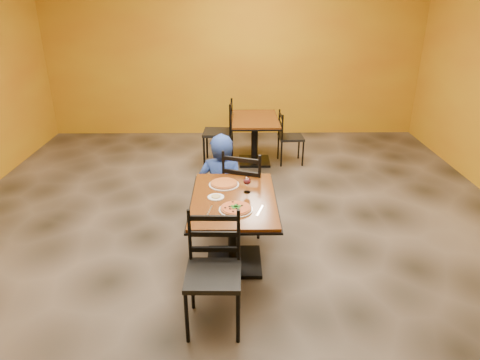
{
  "coord_description": "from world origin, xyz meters",
  "views": [
    {
      "loc": [
        0.02,
        -4.18,
        2.55
      ],
      "look_at": [
        0.06,
        -0.3,
        0.85
      ],
      "focal_mm": 31.94,
      "sensor_mm": 36.0,
      "label": 1
    }
  ],
  "objects_px": {
    "chair_main_far": "(247,188)",
    "chair_second_left": "(218,133)",
    "table_second": "(255,130)",
    "table_main": "(234,216)",
    "pizza_far": "(224,183)",
    "chair_second_right": "(291,138)",
    "plate_far": "(224,185)",
    "plate_main": "(236,210)",
    "pizza_main": "(236,208)",
    "chair_main_near": "(213,276)",
    "diner": "(222,178)",
    "wine_glass": "(247,184)",
    "side_plate": "(216,197)"
  },
  "relations": [
    {
      "from": "table_main",
      "to": "pizza_far",
      "type": "height_order",
      "value": "pizza_far"
    },
    {
      "from": "pizza_main",
      "to": "side_plate",
      "type": "bearing_deg",
      "value": 126.32
    },
    {
      "from": "diner",
      "to": "plate_far",
      "type": "xyz_separation_m",
      "value": [
        0.04,
        -0.63,
        0.2
      ]
    },
    {
      "from": "chair_main_near",
      "to": "pizza_far",
      "type": "distance_m",
      "value": 1.21
    },
    {
      "from": "chair_second_left",
      "to": "chair_main_far",
      "type": "bearing_deg",
      "value": 13.79
    },
    {
      "from": "chair_main_far",
      "to": "chair_second_right",
      "type": "xyz_separation_m",
      "value": [
        0.77,
        2.11,
        -0.08
      ]
    },
    {
      "from": "table_second",
      "to": "pizza_far",
      "type": "bearing_deg",
      "value": -99.52
    },
    {
      "from": "side_plate",
      "to": "chair_second_left",
      "type": "bearing_deg",
      "value": 91.7
    },
    {
      "from": "diner",
      "to": "pizza_main",
      "type": "relative_size",
      "value": 3.89
    },
    {
      "from": "chair_main_far",
      "to": "pizza_main",
      "type": "bearing_deg",
      "value": 101.92
    },
    {
      "from": "chair_main_near",
      "to": "chair_second_right",
      "type": "relative_size",
      "value": 1.15
    },
    {
      "from": "pizza_far",
      "to": "side_plate",
      "type": "bearing_deg",
      "value": -103.7
    },
    {
      "from": "table_main",
      "to": "chair_second_right",
      "type": "relative_size",
      "value": 1.45
    },
    {
      "from": "table_second",
      "to": "chair_main_near",
      "type": "distance_m",
      "value": 3.78
    },
    {
      "from": "chair_second_left",
      "to": "side_plate",
      "type": "distance_m",
      "value": 2.87
    },
    {
      "from": "table_main",
      "to": "table_second",
      "type": "xyz_separation_m",
      "value": [
        0.33,
        2.87,
        -0.01
      ]
    },
    {
      "from": "plate_main",
      "to": "chair_main_far",
      "type": "bearing_deg",
      "value": 82.8
    },
    {
      "from": "pizza_main",
      "to": "wine_glass",
      "type": "bearing_deg",
      "value": 73.69
    },
    {
      "from": "chair_main_far",
      "to": "table_main",
      "type": "bearing_deg",
      "value": 98.05
    },
    {
      "from": "chair_main_far",
      "to": "chair_second_left",
      "type": "height_order",
      "value": "chair_second_left"
    },
    {
      "from": "pizza_main",
      "to": "pizza_far",
      "type": "relative_size",
      "value": 1.01
    },
    {
      "from": "chair_second_right",
      "to": "plate_far",
      "type": "height_order",
      "value": "chair_second_right"
    },
    {
      "from": "chair_main_near",
      "to": "plate_far",
      "type": "height_order",
      "value": "chair_main_near"
    },
    {
      "from": "chair_main_far",
      "to": "chair_second_left",
      "type": "xyz_separation_m",
      "value": [
        -0.4,
        2.11,
        0.01
      ]
    },
    {
      "from": "diner",
      "to": "wine_glass",
      "type": "distance_m",
      "value": 0.89
    },
    {
      "from": "chair_main_far",
      "to": "pizza_far",
      "type": "xyz_separation_m",
      "value": [
        -0.25,
        -0.45,
        0.27
      ]
    },
    {
      "from": "chair_second_right",
      "to": "plate_far",
      "type": "distance_m",
      "value": 2.78
    },
    {
      "from": "chair_second_left",
      "to": "plate_far",
      "type": "bearing_deg",
      "value": 6.47
    },
    {
      "from": "table_main",
      "to": "wine_glass",
      "type": "distance_m",
      "value": 0.34
    },
    {
      "from": "table_second",
      "to": "chair_main_far",
      "type": "distance_m",
      "value": 2.12
    },
    {
      "from": "plate_far",
      "to": "wine_glass",
      "type": "height_order",
      "value": "wine_glass"
    },
    {
      "from": "chair_second_left",
      "to": "pizza_far",
      "type": "height_order",
      "value": "chair_second_left"
    },
    {
      "from": "table_main",
      "to": "wine_glass",
      "type": "xyz_separation_m",
      "value": [
        0.13,
        0.13,
        0.28
      ]
    },
    {
      "from": "plate_main",
      "to": "side_plate",
      "type": "relative_size",
      "value": 1.94
    },
    {
      "from": "plate_main",
      "to": "pizza_main",
      "type": "xyz_separation_m",
      "value": [
        -0.0,
        0.0,
        0.02
      ]
    },
    {
      "from": "chair_main_far",
      "to": "chair_second_left",
      "type": "bearing_deg",
      "value": -60.07
    },
    {
      "from": "chair_main_near",
      "to": "plate_main",
      "type": "height_order",
      "value": "chair_main_near"
    },
    {
      "from": "chair_main_far",
      "to": "diner",
      "type": "height_order",
      "value": "diner"
    },
    {
      "from": "chair_second_right",
      "to": "pizza_main",
      "type": "xyz_separation_m",
      "value": [
        -0.9,
        -3.12,
        0.35
      ]
    },
    {
      "from": "table_main",
      "to": "plate_main",
      "type": "bearing_deg",
      "value": -85.44
    },
    {
      "from": "chair_second_left",
      "to": "chair_second_right",
      "type": "bearing_deg",
      "value": 92.98
    },
    {
      "from": "chair_second_right",
      "to": "pizza_far",
      "type": "bearing_deg",
      "value": 155.39
    },
    {
      "from": "diner",
      "to": "plate_main",
      "type": "xyz_separation_m",
      "value": [
        0.16,
        -1.18,
        0.2
      ]
    },
    {
      "from": "table_main",
      "to": "chair_second_right",
      "type": "bearing_deg",
      "value": 72.28
    },
    {
      "from": "chair_main_far",
      "to": "table_second",
      "type": "bearing_deg",
      "value": -75.82
    },
    {
      "from": "table_main",
      "to": "chair_main_far",
      "type": "bearing_deg",
      "value": 78.93
    },
    {
      "from": "chair_second_right",
      "to": "pizza_main",
      "type": "height_order",
      "value": "chair_second_right"
    },
    {
      "from": "chair_main_far",
      "to": "chair_second_right",
      "type": "relative_size",
      "value": 1.18
    },
    {
      "from": "side_plate",
      "to": "plate_main",
      "type": "bearing_deg",
      "value": -53.68
    },
    {
      "from": "chair_main_near",
      "to": "pizza_far",
      "type": "xyz_separation_m",
      "value": [
        0.06,
        1.18,
        0.28
      ]
    }
  ]
}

